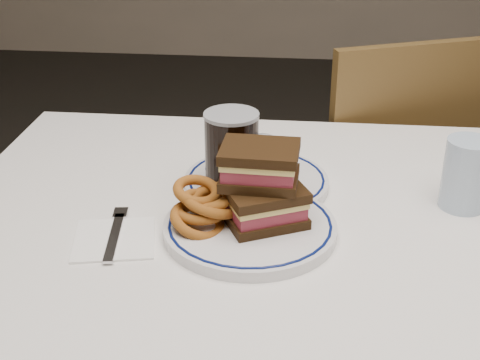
# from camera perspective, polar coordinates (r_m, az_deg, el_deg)

# --- Properties ---
(dining_table) EXTENTS (1.27, 0.87, 0.75)m
(dining_table) POSITION_cam_1_polar(r_m,az_deg,el_deg) (1.17, 6.37, -7.64)
(dining_table) COLOR silver
(dining_table) RESTS_ON floor
(chair_far) EXTENTS (0.55, 0.55, 0.91)m
(chair_far) POSITION_cam_1_polar(r_m,az_deg,el_deg) (1.81, 11.93, -0.46)
(chair_far) COLOR #4B3518
(chair_far) RESTS_ON floor
(main_plate) EXTENTS (0.27, 0.27, 0.02)m
(main_plate) POSITION_cam_1_polar(r_m,az_deg,el_deg) (1.06, 0.85, -4.05)
(main_plate) COLOR silver
(main_plate) RESTS_ON dining_table
(reuben_sandwich) EXTENTS (0.15, 0.14, 0.12)m
(reuben_sandwich) POSITION_cam_1_polar(r_m,az_deg,el_deg) (1.04, 1.91, -0.43)
(reuben_sandwich) COLOR black
(reuben_sandwich) RESTS_ON main_plate
(onion_rings_main) EXTENTS (0.11, 0.11, 0.08)m
(onion_rings_main) POSITION_cam_1_polar(r_m,az_deg,el_deg) (1.05, -3.13, -2.21)
(onion_rings_main) COLOR brown
(onion_rings_main) RESTS_ON main_plate
(ketchup_ramekin) EXTENTS (0.05, 0.05, 0.03)m
(ketchup_ramekin) POSITION_cam_1_polar(r_m,az_deg,el_deg) (1.13, -0.16, -0.64)
(ketchup_ramekin) COLOR silver
(ketchup_ramekin) RESTS_ON main_plate
(beer_mug) EXTENTS (0.14, 0.09, 0.16)m
(beer_mug) POSITION_cam_1_polar(r_m,az_deg,el_deg) (1.14, -0.55, 2.14)
(beer_mug) COLOR black
(beer_mug) RESTS_ON dining_table
(water_glass) EXTENTS (0.08, 0.08, 0.12)m
(water_glass) POSITION_cam_1_polar(r_m,az_deg,el_deg) (1.18, 18.73, 0.47)
(water_glass) COLOR #A5BCD5
(water_glass) RESTS_ON dining_table
(far_plate) EXTENTS (0.26, 0.26, 0.02)m
(far_plate) POSITION_cam_1_polar(r_m,az_deg,el_deg) (1.20, 1.39, -0.14)
(far_plate) COLOR silver
(far_plate) RESTS_ON dining_table
(onion_rings_far) EXTENTS (0.09, 0.08, 0.05)m
(onion_rings_far) POSITION_cam_1_polar(r_m,az_deg,el_deg) (1.21, 0.86, 1.13)
(onion_rings_far) COLOR brown
(onion_rings_far) RESTS_ON far_plate
(napkin_fork) EXTENTS (0.15, 0.17, 0.01)m
(napkin_fork) POSITION_cam_1_polar(r_m,az_deg,el_deg) (1.07, -10.65, -4.87)
(napkin_fork) COLOR white
(napkin_fork) RESTS_ON dining_table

